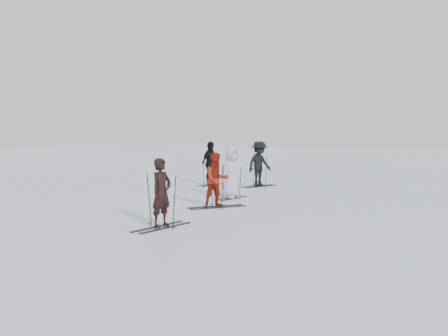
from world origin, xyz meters
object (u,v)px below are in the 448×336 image
piste_marker (255,158)px  skier_red (217,181)px  skier_uphill_far (259,164)px  skier_grey (231,173)px  skier_near_dark (161,194)px  skier_uphill_left (210,164)px

piste_marker → skier_red: bearing=-66.7°
skier_uphill_far → skier_grey: bearing=-147.1°
skier_near_dark → skier_uphill_far: size_ratio=0.87×
skier_near_dark → skier_red: size_ratio=1.00×
skier_uphill_far → skier_red: bearing=-145.6°
skier_grey → skier_red: bearing=-157.6°
skier_grey → skier_uphill_far: bearing=17.9°
skier_near_dark → skier_uphill_far: bearing=17.4°
skier_grey → skier_uphill_left: (-3.09, 3.25, 0.05)m
skier_near_dark → skier_uphill_far: 9.56m
skier_near_dark → skier_red: bearing=14.1°
skier_uphill_far → skier_uphill_left: bearing=125.4°
skier_grey → skier_uphill_left: size_ratio=0.94×
skier_near_dark → piste_marker: size_ratio=0.88×
skier_red → skier_uphill_far: skier_uphill_far is taller
skier_near_dark → skier_uphill_left: skier_uphill_left is taller
skier_red → piste_marker: 11.25m
skier_red → piste_marker: (-4.45, 10.34, 0.11)m
skier_near_dark → skier_red: 3.44m
skier_uphill_left → skier_red: bearing=-144.8°
skier_uphill_left → skier_uphill_far: skier_uphill_far is taller
skier_red → skier_uphill_left: skier_uphill_left is taller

